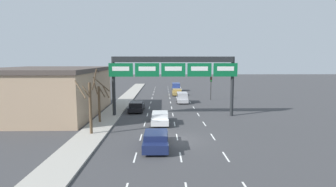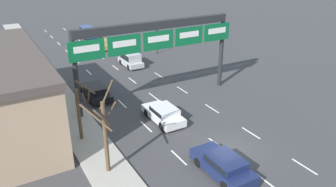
{
  "view_description": "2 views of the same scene",
  "coord_description": "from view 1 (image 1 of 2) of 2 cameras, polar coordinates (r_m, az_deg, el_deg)",
  "views": [
    {
      "loc": [
        -1.28,
        -22.25,
        6.96
      ],
      "look_at": [
        -0.63,
        10.87,
        2.78
      ],
      "focal_mm": 28.0,
      "sensor_mm": 36.0,
      "label": 1
    },
    {
      "loc": [
        -13.35,
        -14.9,
        12.94
      ],
      "look_at": [
        -2.3,
        4.2,
        3.37
      ],
      "focal_mm": 35.0,
      "sensor_mm": 36.0,
      "label": 2
    }
  ],
  "objects": [
    {
      "name": "tree_bare_second",
      "position": [
        29.91,
        -14.54,
        -1.52
      ],
      "size": [
        1.63,
        2.02,
        5.11
      ],
      "color": "brown",
      "rests_on": "sidewalk_left"
    },
    {
      "name": "suv_silver",
      "position": [
        43.39,
        3.1,
        -0.78
      ],
      "size": [
        1.81,
        4.01,
        1.72
      ],
      "color": "#B7B7BC",
      "rests_on": "ground_plane"
    },
    {
      "name": "ground_plane",
      "position": [
        23.35,
        2.1,
        -10.16
      ],
      "size": [
        220.0,
        220.0,
        0.0
      ],
      "primitive_type": "plane",
      "color": "#3D3D3F"
    },
    {
      "name": "sign_gantry",
      "position": [
        32.42,
        1.15,
        5.6
      ],
      "size": [
        15.79,
        0.7,
        7.45
      ],
      "color": "#232628",
      "rests_on": "ground_plane"
    },
    {
      "name": "sidewalk_left",
      "position": [
        24.24,
        -17.42,
        -9.65
      ],
      "size": [
        2.8,
        110.0,
        0.15
      ],
      "color": "#A8A399",
      "rests_on": "ground_plane"
    },
    {
      "name": "lane_dashes",
      "position": [
        36.44,
        0.92,
        -3.81
      ],
      "size": [
        6.72,
        67.0,
        0.01
      ],
      "color": "white",
      "rests_on": "ground_plane"
    },
    {
      "name": "car_gold",
      "position": [
        52.78,
        1.95,
        0.37
      ],
      "size": [
        1.93,
        4.18,
        1.28
      ],
      "color": "#A88947",
      "rests_on": "ground_plane"
    },
    {
      "name": "car_black",
      "position": [
        36.53,
        -6.88,
        -2.71
      ],
      "size": [
        1.94,
        4.9,
        1.31
      ],
      "color": "black",
      "rests_on": "ground_plane"
    },
    {
      "name": "car_white",
      "position": [
        29.07,
        -1.74,
        -5.22
      ],
      "size": [
        1.91,
        4.41,
        1.32
      ],
      "color": "silver",
      "rests_on": "ground_plane"
    },
    {
      "name": "traffic_light_near_gantry",
      "position": [
        46.78,
        9.34,
        2.22
      ],
      "size": [
        0.3,
        0.35,
        4.15
      ],
      "color": "black",
      "rests_on": "ground_plane"
    },
    {
      "name": "building_near",
      "position": [
        37.32,
        -24.81,
        0.48
      ],
      "size": [
        13.21,
        17.04,
        6.03
      ],
      "color": "tan",
      "rests_on": "ground_plane"
    },
    {
      "name": "tree_bare_closest",
      "position": [
        25.33,
        -16.6,
        -2.0
      ],
      "size": [
        2.16,
        2.16,
        6.06
      ],
      "color": "brown",
      "rests_on": "sidewalk_left"
    },
    {
      "name": "suv_blue",
      "position": [
        60.23,
        1.75,
        1.52
      ],
      "size": [
        1.87,
        4.02,
        1.84
      ],
      "color": "navy",
      "rests_on": "ground_plane"
    },
    {
      "name": "car_navy",
      "position": [
        21.25,
        -2.64,
        -9.87
      ],
      "size": [
        1.99,
        4.59,
        1.35
      ],
      "color": "#19234C",
      "rests_on": "ground_plane"
    }
  ]
}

